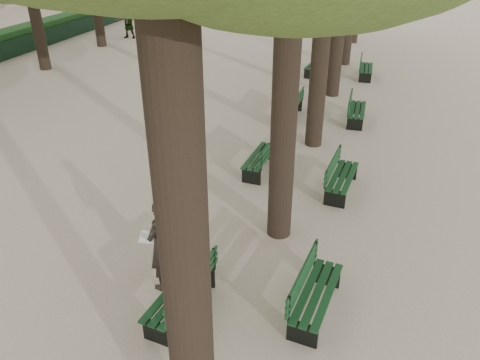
# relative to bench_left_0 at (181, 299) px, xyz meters

# --- Properties ---
(ground) EXTENTS (120.00, 120.00, 0.00)m
(ground) POSITION_rel_bench_left_0_xyz_m (-0.37, -0.15, -0.27)
(ground) COLOR beige
(ground) RESTS_ON ground
(bench_left_0) EXTENTS (0.80, 1.86, 0.92)m
(bench_left_0) POSITION_rel_bench_left_0_xyz_m (0.00, 0.00, 0.00)
(bench_left_0) COLOR black
(bench_left_0) RESTS_ON ground
(bench_left_1) EXTENTS (0.69, 1.83, 0.92)m
(bench_left_1) POSITION_rel_bench_left_0_xyz_m (0.00, 5.62, 0.00)
(bench_left_1) COLOR black
(bench_left_1) RESTS_ON ground
(bench_left_2) EXTENTS (0.62, 1.82, 0.92)m
(bench_left_2) POSITION_rel_bench_left_0_xyz_m (0.00, 9.86, 0.00)
(bench_left_2) COLOR black
(bench_left_2) RESTS_ON ground
(bench_left_3) EXTENTS (0.79, 1.86, 0.92)m
(bench_left_3) POSITION_rel_bench_left_0_xyz_m (0.00, 15.59, 0.00)
(bench_left_3) COLOR black
(bench_left_3) RESTS_ON ground
(bench_right_0) EXTENTS (0.78, 1.86, 0.92)m
(bench_right_0) POSITION_rel_bench_left_0_xyz_m (2.27, 0.65, 0.00)
(bench_right_0) COLOR black
(bench_right_0) RESTS_ON ground
(bench_right_1) EXTENTS (0.74, 1.85, 0.92)m
(bench_right_1) POSITION_rel_bench_left_0_xyz_m (2.27, 5.09, 0.00)
(bench_right_1) COLOR black
(bench_right_1) RESTS_ON ground
(bench_right_2) EXTENTS (0.60, 1.81, 0.92)m
(bench_right_2) POSITION_rel_bench_left_0_xyz_m (2.27, 10.14, 0.00)
(bench_right_2) COLOR black
(bench_right_2) RESTS_ON ground
(bench_right_3) EXTENTS (0.62, 1.82, 0.92)m
(bench_right_3) POSITION_rel_bench_left_0_xyz_m (2.27, 15.71, 0.00)
(bench_right_3) COLOR black
(bench_right_3) RESTS_ON ground
(man_with_map) EXTENTS (0.71, 0.83, 1.89)m
(man_with_map) POSITION_rel_bench_left_0_xyz_m (-0.57, 0.56, 0.67)
(man_with_map) COLOR black
(man_with_map) RESTS_ON ground
(pedestrian_e) EXTENTS (1.75, 0.47, 1.87)m
(pedestrian_e) POSITION_rel_bench_left_0_xyz_m (-11.91, 20.26, 0.66)
(pedestrian_e) COLOR #262628
(pedestrian_e) RESTS_ON ground
(pedestrian_d) EXTENTS (0.81, 0.68, 1.56)m
(pedestrian_d) POSITION_rel_bench_left_0_xyz_m (-4.20, 27.28, 0.51)
(pedestrian_d) COLOR #262628
(pedestrian_d) RESTS_ON ground
(pedestrian_b) EXTENTS (1.26, 0.86, 1.88)m
(pedestrian_b) POSITION_rel_bench_left_0_xyz_m (0.28, 27.04, 0.67)
(pedestrian_b) COLOR #262628
(pedestrian_b) RESTS_ON ground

